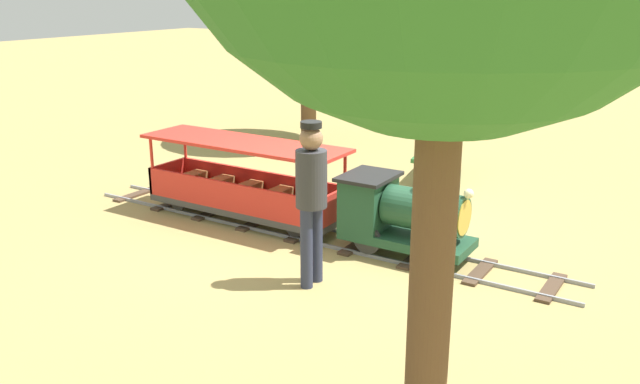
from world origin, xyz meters
TOP-DOWN VIEW (x-y plane):
  - ground_plane at (0.00, 0.00)m, footprint 60.00×60.00m
  - track at (0.00, -0.36)m, footprint 0.72×6.40m
  - locomotive at (0.00, 0.85)m, footprint 0.68×1.45m
  - passenger_car at (0.00, -1.26)m, footprint 0.78×2.70m
  - conductor_person at (1.13, 0.45)m, footprint 0.30×0.30m
  - park_bench at (-3.00, 0.04)m, footprint 1.35×0.63m
  - oak_tree_near at (-4.14, -3.01)m, footprint 2.46×2.46m

SIDE VIEW (x-z plane):
  - ground_plane at x=0.00m, z-range 0.00..0.00m
  - track at x=0.00m, z-range 0.00..0.04m
  - park_bench at x=-3.00m, z-range 0.01..0.83m
  - passenger_car at x=0.00m, z-range -0.06..0.91m
  - locomotive at x=0.00m, z-range -0.02..0.99m
  - conductor_person at x=1.13m, z-range 0.15..1.77m
  - oak_tree_near at x=-4.14m, z-range 0.61..4.32m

